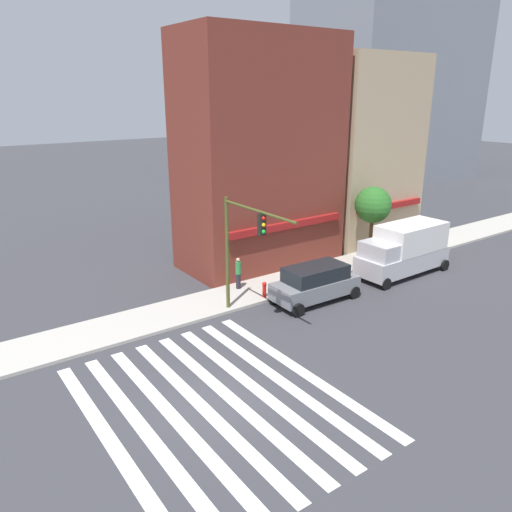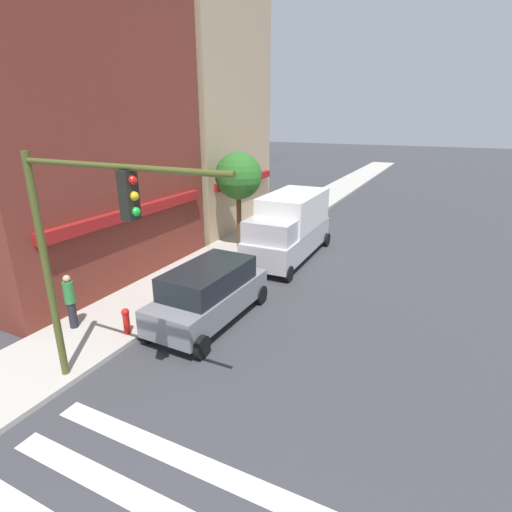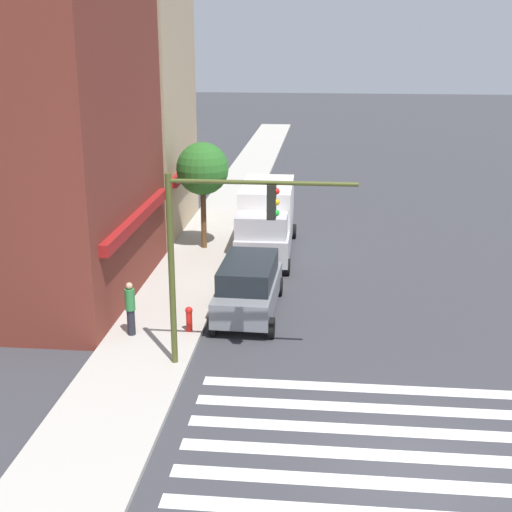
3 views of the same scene
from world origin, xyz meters
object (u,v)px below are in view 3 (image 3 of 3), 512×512
object	(u,v)px
pedestrian_green_top	(130,308)
street_tree	(203,169)
box_truck_silver	(266,219)
traffic_signal	(215,237)
fire_hydrant	(189,318)
suv_grey	(248,286)

from	to	relation	value
pedestrian_green_top	street_tree	distance (m)	10.08
box_truck_silver	pedestrian_green_top	world-z (taller)	box_truck_silver
box_truck_silver	street_tree	xyz separation A→B (m)	(0.18, 2.80, 2.11)
traffic_signal	fire_hydrant	world-z (taller)	traffic_signal
traffic_signal	pedestrian_green_top	distance (m)	4.61
fire_hydrant	street_tree	world-z (taller)	street_tree
box_truck_silver	suv_grey	bearing A→B (deg)	179.07
traffic_signal	box_truck_silver	distance (m)	11.60
traffic_signal	fire_hydrant	xyz separation A→B (m)	(2.26, 1.27, -3.39)
pedestrian_green_top	suv_grey	bearing A→B (deg)	-88.04
box_truck_silver	pedestrian_green_top	xyz separation A→B (m)	(-9.53, 3.49, -0.51)
traffic_signal	suv_grey	size ratio (longest dim) A/B	1.22
traffic_signal	street_tree	bearing A→B (deg)	11.64
traffic_signal	street_tree	size ratio (longest dim) A/B	1.22
traffic_signal	street_tree	distance (m)	11.76
street_tree	traffic_signal	bearing A→B (deg)	-168.36
suv_grey	traffic_signal	bearing A→B (deg)	175.86
suv_grey	street_tree	world-z (taller)	street_tree
suv_grey	street_tree	bearing A→B (deg)	22.73
box_truck_silver	street_tree	distance (m)	3.51
pedestrian_green_top	street_tree	xyz separation A→B (m)	(9.71, -0.69, 2.63)
pedestrian_green_top	fire_hydrant	world-z (taller)	pedestrian_green_top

